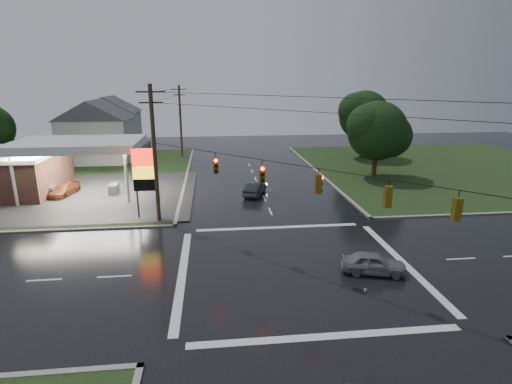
{
  "coord_description": "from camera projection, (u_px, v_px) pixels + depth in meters",
  "views": [
    {
      "loc": [
        -4.96,
        -22.28,
        11.34
      ],
      "look_at": [
        -1.73,
        6.9,
        3.0
      ],
      "focal_mm": 28.0,
      "sensor_mm": 36.0,
      "label": 1
    }
  ],
  "objects": [
    {
      "name": "car_pump",
      "position": [
        64.0,
        190.0,
        40.07
      ],
      "size": [
        2.55,
        4.61,
        1.26
      ],
      "primitive_type": "imported",
      "rotation": [
        0.0,
        0.0,
        -0.19
      ],
      "color": "#642F16",
      "rests_on": "ground"
    },
    {
      "name": "grass_ne",
      "position": [
        449.0,
        168.0,
        52.53
      ],
      "size": [
        36.0,
        36.0,
        0.08
      ],
      "primitive_type": "cube",
      "color": "black",
      "rests_on": "ground"
    },
    {
      "name": "utility_pole_n",
      "position": [
        180.0,
        120.0,
        58.76
      ],
      "size": [
        2.2,
        0.32,
        10.5
      ],
      "color": "#382619",
      "rests_on": "ground"
    },
    {
      "name": "grass_nw",
      "position": [
        34.0,
        178.0,
        47.02
      ],
      "size": [
        36.0,
        36.0,
        0.08
      ],
      "primitive_type": "cube",
      "color": "black",
      "rests_on": "ground"
    },
    {
      "name": "car_north",
      "position": [
        255.0,
        189.0,
        40.27
      ],
      "size": [
        2.83,
        4.33,
        1.35
      ],
      "primitive_type": "imported",
      "rotation": [
        0.0,
        0.0,
        2.76
      ],
      "color": "#22272A",
      "rests_on": "ground"
    },
    {
      "name": "traffic_signals",
      "position": [
        299.0,
        166.0,
        23.14
      ],
      "size": [
        26.87,
        26.87,
        1.47
      ],
      "color": "black",
      "rests_on": "ground"
    },
    {
      "name": "house_far",
      "position": [
        110.0,
        122.0,
        67.29
      ],
      "size": [
        11.05,
        8.48,
        8.6
      ],
      "color": "silver",
      "rests_on": "ground"
    },
    {
      "name": "gas_station",
      "position": [
        7.0,
        169.0,
        40.35
      ],
      "size": [
        26.2,
        18.0,
        5.6
      ],
      "color": "#2D2D2D",
      "rests_on": "ground"
    },
    {
      "name": "car_crossing",
      "position": [
        374.0,
        263.0,
        24.04
      ],
      "size": [
        4.09,
        2.53,
        1.3
      ],
      "primitive_type": "imported",
      "rotation": [
        0.0,
        0.0,
        1.29
      ],
      "color": "slate",
      "rests_on": "ground"
    },
    {
      "name": "ground",
      "position": [
        296.0,
        267.0,
        24.93
      ],
      "size": [
        120.0,
        120.0,
        0.0
      ],
      "primitive_type": "plane",
      "color": "black",
      "rests_on": "ground"
    },
    {
      "name": "tree_ne_far",
      "position": [
        365.0,
        116.0,
        57.55
      ],
      "size": [
        8.46,
        7.2,
        9.8
      ],
      "color": "black",
      "rests_on": "ground"
    },
    {
      "name": "tree_ne_near",
      "position": [
        378.0,
        131.0,
        45.93
      ],
      "size": [
        7.99,
        6.8,
        8.98
      ],
      "color": "black",
      "rests_on": "ground"
    },
    {
      "name": "house_near",
      "position": [
        97.0,
        130.0,
        55.92
      ],
      "size": [
        11.05,
        8.48,
        8.6
      ],
      "color": "silver",
      "rests_on": "ground"
    },
    {
      "name": "pylon_sign",
      "position": [
        145.0,
        172.0,
        32.76
      ],
      "size": [
        2.0,
        0.35,
        6.0
      ],
      "color": "#59595E",
      "rests_on": "ground"
    },
    {
      "name": "utility_pole_nw",
      "position": [
        155.0,
        153.0,
        31.44
      ],
      "size": [
        2.2,
        0.32,
        11.0
      ],
      "color": "#382619",
      "rests_on": "ground"
    }
  ]
}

